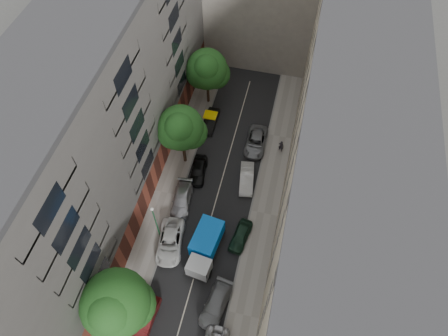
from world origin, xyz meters
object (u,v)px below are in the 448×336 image
(tarp_truck, at_px, (205,247))
(car_left_1, at_px, (147,317))
(tree_near, at_px, (117,305))
(car_right_4, at_px, (256,142))
(lamp_post, at_px, (155,219))
(car_left_4, at_px, (198,170))
(car_left_5, at_px, (211,121))
(pedestrian, at_px, (281,146))
(tree_mid, at_px, (182,130))
(tree_far, at_px, (208,71))
(car_left_3, at_px, (182,199))
(car_right_1, at_px, (216,304))
(car_right_3, at_px, (247,178))
(car_right_2, at_px, (241,236))
(car_left_2, at_px, (170,242))

(tarp_truck, height_order, car_left_1, tarp_truck)
(tree_near, bearing_deg, car_right_4, 72.33)
(car_right_4, distance_m, lamp_post, 16.32)
(car_left_4, relative_size, car_left_5, 1.01)
(pedestrian, bearing_deg, tree_mid, 37.72)
(car_left_1, relative_size, tree_far, 0.50)
(tree_mid, relative_size, lamp_post, 1.46)
(tree_far, relative_size, lamp_post, 1.37)
(car_left_4, bearing_deg, car_left_1, -96.59)
(car_left_1, height_order, car_left_3, car_left_3)
(car_left_3, bearing_deg, car_right_1, -64.26)
(car_left_3, height_order, tree_mid, tree_mid)
(car_left_1, bearing_deg, car_left_5, 93.53)
(car_left_5, relative_size, car_right_3, 0.96)
(car_left_4, xyz_separation_m, lamp_post, (-1.85, -8.52, 3.12))
(car_left_3, height_order, tree_far, tree_far)
(car_left_3, relative_size, tree_near, 0.55)
(car_right_1, height_order, car_right_3, car_right_3)
(car_left_1, xyz_separation_m, car_right_4, (5.97, 22.43, 0.04))
(car_right_3, bearing_deg, car_right_1, -98.79)
(tarp_truck, xyz_separation_m, car_right_4, (2.38, 14.88, -0.79))
(car_right_2, bearing_deg, lamp_post, -159.68)
(car_left_2, height_order, car_left_3, car_left_2)
(car_left_3, relative_size, car_left_5, 1.16)
(car_right_3, relative_size, tree_near, 0.50)
(car_left_4, relative_size, car_right_4, 0.83)
(tarp_truck, relative_size, car_left_5, 1.47)
(tree_near, bearing_deg, car_right_3, 67.49)
(tarp_truck, bearing_deg, car_left_4, 117.08)
(car_left_1, xyz_separation_m, tree_far, (-1.39, 28.06, 4.81))
(car_left_3, distance_m, car_left_4, 4.19)
(car_right_1, xyz_separation_m, tree_far, (-7.33, 25.46, 4.78))
(car_right_2, xyz_separation_m, tree_mid, (-8.35, 8.16, 5.29))
(tree_near, bearing_deg, pedestrian, 65.57)
(car_left_3, xyz_separation_m, car_right_1, (6.36, -10.08, -0.01))
(tarp_truck, xyz_separation_m, car_left_5, (-3.78, 16.85, -0.81))
(car_left_3, distance_m, tree_mid, 7.63)
(car_left_3, distance_m, car_right_1, 11.91)
(tree_far, bearing_deg, car_right_4, -37.41)
(car_left_3, xyz_separation_m, lamp_post, (-1.12, -4.39, 3.14))
(car_left_4, bearing_deg, tree_mid, 140.83)
(car_left_5, xyz_separation_m, car_right_3, (6.13, -7.40, 0.03))
(car_left_3, distance_m, tree_near, 14.37)
(car_left_2, bearing_deg, car_right_2, 9.86)
(car_left_5, height_order, tree_far, tree_far)
(car_left_1, height_order, car_right_1, car_right_1)
(car_left_1, xyz_separation_m, car_right_1, (5.93, 2.60, 0.03))
(car_left_4, bearing_deg, car_right_2, -52.47)
(car_left_3, bearing_deg, car_left_5, 82.42)
(car_right_4, bearing_deg, lamp_post, -118.95)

